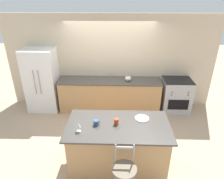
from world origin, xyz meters
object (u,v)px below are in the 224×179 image
at_px(oven_range, 176,95).
at_px(wine_glass, 78,125).
at_px(coffee_mug, 96,123).
at_px(dinner_plate, 142,118).
at_px(refrigerator, 42,80).
at_px(tumbler_cup, 116,121).
at_px(pumpkin_decoration, 128,78).
at_px(bar_stool_near, 124,174).

height_order(oven_range, wine_glass, wine_glass).
bearing_deg(coffee_mug, dinner_plate, 14.72).
height_order(refrigerator, oven_range, refrigerator).
relative_size(tumbler_cup, pumpkin_decoration, 0.63).
height_order(dinner_plate, tumbler_cup, tumbler_cup).
bearing_deg(dinner_plate, pumpkin_decoration, 95.79).
bearing_deg(oven_range, dinner_plate, -121.88).
height_order(refrigerator, pumpkin_decoration, refrigerator).
bearing_deg(wine_glass, bar_stool_near, -34.71).
bearing_deg(coffee_mug, pumpkin_decoration, 72.64).
relative_size(wine_glass, coffee_mug, 1.47).
distance_m(oven_range, wine_glass, 3.40).
xyz_separation_m(bar_stool_near, wine_glass, (-0.80, 0.55, 0.53)).
bearing_deg(refrigerator, coffee_mug, -50.47).
height_order(wine_glass, pumpkin_decoration, wine_glass).
bearing_deg(tumbler_cup, refrigerator, 135.39).
bearing_deg(bar_stool_near, pumpkin_decoration, 86.84).
height_order(refrigerator, bar_stool_near, refrigerator).
height_order(bar_stool_near, wine_glass, wine_glass).
bearing_deg(wine_glass, tumbler_cup, 19.80).
relative_size(oven_range, pumpkin_decoration, 5.51).
bearing_deg(refrigerator, tumbler_cup, -44.61).
distance_m(refrigerator, pumpkin_decoration, 2.46).
height_order(oven_range, bar_stool_near, bar_stool_near).
height_order(refrigerator, coffee_mug, refrigerator).
distance_m(bar_stool_near, coffee_mug, 1.01).
bearing_deg(tumbler_cup, dinner_plate, 21.34).
xyz_separation_m(dinner_plate, coffee_mug, (-0.87, -0.23, 0.04)).
height_order(coffee_mug, pumpkin_decoration, pumpkin_decoration).
bearing_deg(wine_glass, coffee_mug, 35.31).
xyz_separation_m(refrigerator, bar_stool_near, (2.30, -2.92, -0.35)).
height_order(oven_range, tumbler_cup, tumbler_cup).
distance_m(wine_glass, pumpkin_decoration, 2.54).
bearing_deg(oven_range, tumbler_cup, -128.58).
bearing_deg(bar_stool_near, refrigerator, 128.21).
height_order(wine_glass, tumbler_cup, wine_glass).
height_order(bar_stool_near, pumpkin_decoration, pumpkin_decoration).
distance_m(refrigerator, dinner_plate, 3.29).
xyz_separation_m(dinner_plate, wine_glass, (-1.15, -0.43, 0.12)).
height_order(bar_stool_near, coffee_mug, coffee_mug).
xyz_separation_m(oven_range, tumbler_cup, (-1.70, -2.14, 0.53)).
bearing_deg(pumpkin_decoration, refrigerator, 179.72).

